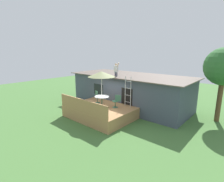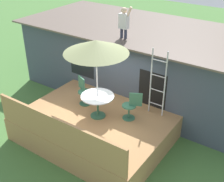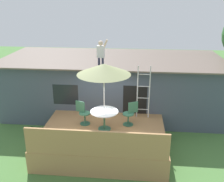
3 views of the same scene
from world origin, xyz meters
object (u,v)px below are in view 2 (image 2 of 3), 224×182
patio_umbrella (96,47)px  patio_chair_left (84,91)px  patio_table (98,100)px  step_ladder (158,83)px  person_figure (124,21)px  patio_chair_right (131,106)px

patio_umbrella → patio_chair_left: patio_umbrella is taller
patio_table → patio_chair_left: 0.97m
step_ladder → patio_umbrella: bearing=-140.7°
patio_umbrella → person_figure: bearing=100.4°
step_ladder → person_figure: person_figure is taller
patio_umbrella → step_ladder: 2.24m
patio_table → patio_umbrella: size_ratio=0.41×
patio_table → patio_chair_left: patio_chair_left is taller
step_ladder → patio_chair_right: bearing=-125.8°
person_figure → step_ladder: bearing=-25.6°
person_figure → patio_chair_right: bearing=-49.9°
patio_umbrella → step_ladder: (1.44, 1.18, -1.25)m
patio_table → patio_chair_right: bearing=27.2°
step_ladder → patio_chair_left: bearing=-161.0°
patio_table → patio_chair_right: size_ratio=1.13×
patio_table → step_ladder: 1.93m
patio_table → person_figure: 2.86m
patio_table → patio_chair_left: size_ratio=1.13×
patio_table → person_figure: bearing=100.4°
patio_table → person_figure: person_figure is taller
patio_umbrella → patio_chair_right: (0.94, 0.48, -1.89)m
patio_table → step_ladder: (1.44, 1.18, 0.51)m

